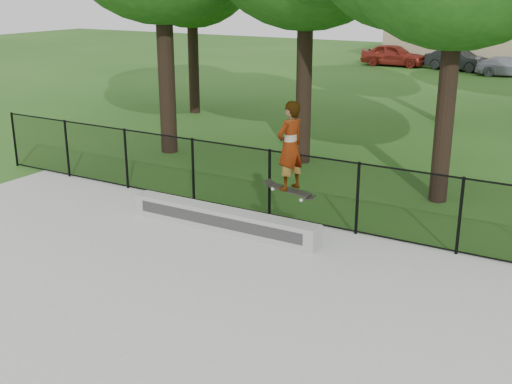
% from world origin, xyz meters
% --- Properties ---
extents(ground, '(100.00, 100.00, 0.00)m').
position_xyz_m(ground, '(0.00, 0.00, 0.00)').
color(ground, '#204E15').
rests_on(ground, ground).
extents(concrete_slab, '(14.00, 12.00, 0.06)m').
position_xyz_m(concrete_slab, '(0.00, 0.00, 0.03)').
color(concrete_slab, '#ACACA7').
rests_on(concrete_slab, ground).
extents(grind_ledge, '(4.26, 0.40, 0.46)m').
position_xyz_m(grind_ledge, '(-0.42, 4.70, 0.29)').
color(grind_ledge, '#999995').
rests_on(grind_ledge, concrete_slab).
extents(car_a, '(3.95, 1.63, 1.35)m').
position_xyz_m(car_a, '(-6.77, 33.72, 0.67)').
color(car_a, maroon).
rests_on(car_a, ground).
extents(car_b, '(3.64, 2.12, 1.24)m').
position_xyz_m(car_b, '(-2.78, 33.53, 0.62)').
color(car_b, black).
rests_on(car_b, ground).
extents(car_c, '(3.49, 1.89, 1.05)m').
position_xyz_m(car_c, '(0.32, 32.41, 0.53)').
color(car_c, '#9194A5').
rests_on(car_c, ground).
extents(skater_airborne, '(0.84, 0.70, 1.80)m').
position_xyz_m(skater_airborne, '(1.11, 4.68, 2.00)').
color(skater_airborne, black).
rests_on(skater_airborne, ground).
extents(chainlink_fence, '(16.06, 0.06, 1.50)m').
position_xyz_m(chainlink_fence, '(0.00, 5.90, 0.81)').
color(chainlink_fence, black).
rests_on(chainlink_fence, concrete_slab).
extents(distant_building, '(12.40, 6.40, 4.30)m').
position_xyz_m(distant_building, '(-2.00, 38.00, 2.16)').
color(distant_building, tan).
rests_on(distant_building, ground).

